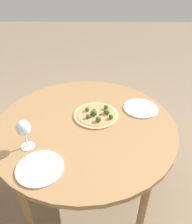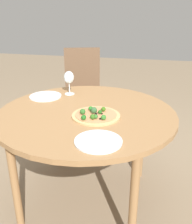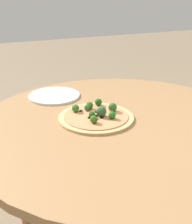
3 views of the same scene
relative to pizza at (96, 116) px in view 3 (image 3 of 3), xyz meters
name	(u,v)px [view 3 (image 3 of 3)]	position (x,y,z in m)	size (l,w,h in m)	color
dining_table	(121,136)	(-0.08, 0.08, -0.08)	(1.20, 1.20, 0.73)	olive
pizza	(96,116)	(0.00, 0.00, 0.00)	(0.31, 0.31, 0.06)	tan
plate_far	(54,96)	(0.09, -0.32, -0.01)	(0.25, 0.25, 0.01)	silver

